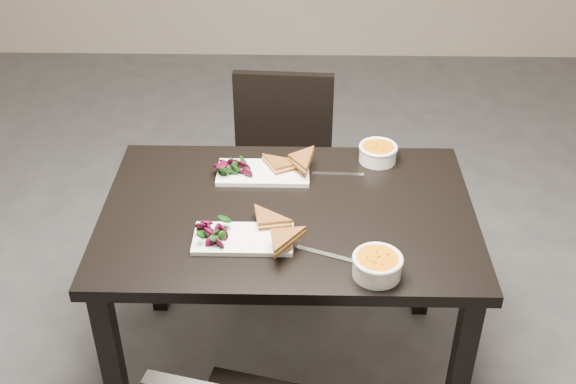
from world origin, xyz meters
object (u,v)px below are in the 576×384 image
object	(u,v)px
plate_near	(243,239)
soup_bowl_far	(378,152)
soup_bowl_near	(377,265)
chair_far	(281,164)
table	(288,234)
plate_far	(263,173)

from	to	relation	value
plate_near	soup_bowl_far	size ratio (longest dim) A/B	2.20
soup_bowl_near	chair_far	bearing A→B (deg)	106.51
chair_far	soup_bowl_near	distance (m)	1.10
chair_far	soup_bowl_far	world-z (taller)	chair_far
plate_near	soup_bowl_far	distance (m)	0.65
chair_far	soup_bowl_near	world-z (taller)	chair_far
table	chair_far	size ratio (longest dim) A/B	1.41
table	plate_near	world-z (taller)	plate_near
chair_far	plate_near	world-z (taller)	chair_far
chair_far	soup_bowl_near	size ratio (longest dim) A/B	5.88
chair_far	plate_near	distance (m)	0.92
plate_near	soup_bowl_near	bearing A→B (deg)	-20.60
table	chair_far	distance (m)	0.73
plate_near	soup_bowl_far	xyz separation A→B (m)	(0.44, 0.47, 0.03)
chair_far	soup_bowl_near	bearing A→B (deg)	-70.02
soup_bowl_far	chair_far	bearing A→B (deg)	131.79
plate_far	soup_bowl_far	xyz separation A→B (m)	(0.40, 0.10, 0.03)
table	soup_bowl_near	world-z (taller)	soup_bowl_near
chair_far	plate_far	distance (m)	0.57
chair_far	plate_far	bearing A→B (deg)	-91.88
table	soup_bowl_far	distance (m)	0.46
plate_far	soup_bowl_far	size ratio (longest dim) A/B	2.31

